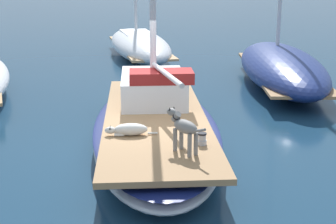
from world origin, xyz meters
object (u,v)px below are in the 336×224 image
coiled_rope (127,130)px  moored_boat_far_astern (139,44)px  deck_winch (202,139)px  dog_grey (184,127)px  moored_boat_starboard_side (281,67)px  dog_white (129,130)px  sailboat_main (155,131)px

coiled_rope → moored_boat_far_astern: moored_boat_far_astern is taller
deck_winch → moored_boat_far_astern: (1.53, 12.48, -0.19)m
dog_grey → deck_winch: 0.58m
deck_winch → moored_boat_starboard_side: bearing=53.1°
moored_boat_far_astern → moored_boat_starboard_side: moored_boat_far_astern is taller
dog_grey → coiled_rope: size_ratio=2.76×
dog_white → deck_winch: (1.11, -0.82, -0.01)m
dog_grey → dog_white: bearing=123.1°
coiled_rope → deck_winch: bearing=-44.0°
sailboat_main → dog_white: (-0.76, -1.11, 0.43)m
sailboat_main → deck_winch: deck_winch is taller
dog_grey → dog_white: dog_grey is taller
moored_boat_far_astern → moored_boat_starboard_side: (3.23, -6.13, 0.04)m
dog_grey → moored_boat_starboard_side: moored_boat_starboard_side is taller
deck_winch → coiled_rope: 1.53m
dog_white → deck_winch: size_ratio=4.51×
dog_grey → moored_boat_far_astern: 12.89m
deck_winch → moored_boat_starboard_side: 7.93m
moored_boat_starboard_side → dog_white: bearing=-136.8°
sailboat_main → moored_boat_starboard_side: size_ratio=0.97×
dog_grey → deck_winch: dog_grey is taller
dog_white → moored_boat_starboard_side: 8.06m
coiled_rope → moored_boat_starboard_side: 7.89m
dog_grey → moored_boat_far_astern: size_ratio=0.12×
coiled_rope → moored_boat_far_astern: bearing=77.0°
coiled_rope → moored_boat_starboard_side: size_ratio=0.04×
dog_grey → dog_white: 1.33m
sailboat_main → dog_grey: dog_grey is taller
sailboat_main → coiled_rope: coiled_rope is taller
dog_grey → moored_boat_far_astern: moored_boat_far_astern is taller
deck_winch → moored_boat_starboard_side: moored_boat_starboard_side is taller
dog_grey → deck_winch: bearing=32.4°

